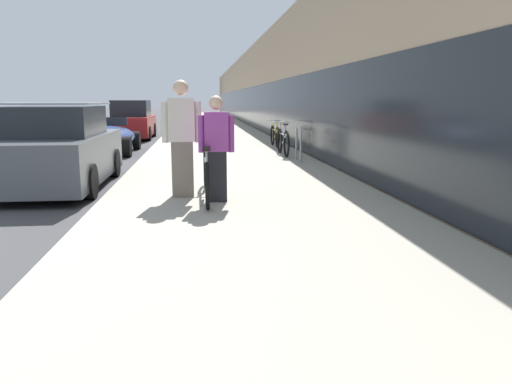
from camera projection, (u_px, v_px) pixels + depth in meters
sidewalk_slab at (212, 130)px, 26.05m from camera, size 4.48×70.00×0.15m
storefront_facade at (314, 90)px, 34.28m from camera, size 10.01×70.00×4.56m
tandem_bicycle at (206, 174)px, 7.68m from camera, size 0.52×2.48×0.84m
person_rider at (216, 149)px, 7.31m from camera, size 0.53×0.21×1.55m
person_bystander at (182, 139)px, 7.67m from camera, size 0.61×0.24×1.79m
bike_rack_hoop at (299, 140)px, 12.21m from camera, size 0.05×0.60×0.84m
cruiser_bike_nearest at (283, 141)px, 13.61m from camera, size 0.52×1.80×0.89m
cruiser_bike_middle at (275, 136)px, 16.06m from camera, size 0.52×1.71×0.83m
parked_sedan_curbside at (55, 151)px, 9.33m from camera, size 1.95×4.17×1.59m
vintage_roadster_curbside at (106, 138)px, 15.39m from camera, size 1.80×4.00×1.09m
parked_sedan_far at (132, 122)px, 21.13m from camera, size 1.78×4.08×1.61m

